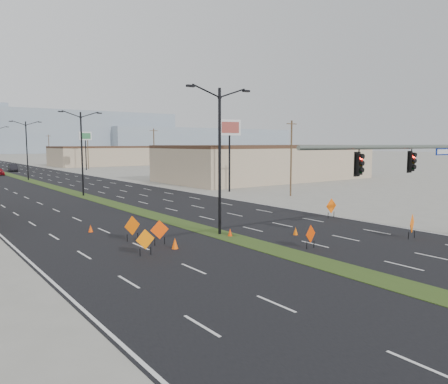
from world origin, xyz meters
TOP-DOWN VIEW (x-y plane):
  - ground at (0.00, 0.00)m, footprint 600.00×600.00m
  - building_se_near at (34.00, 45.00)m, footprint 36.00×18.00m
  - building_se_far at (38.00, 110.00)m, footprint 44.00×16.00m
  - mesa_center at (40.00, 300.00)m, footprint 220.00×50.00m
  - mesa_east at (180.00, 290.00)m, footprint 160.00×50.00m
  - signal_mast at (8.56, 2.00)m, footprint 16.30×0.60m
  - streetlight_0 at (0.00, 12.00)m, footprint 5.15×0.24m
  - streetlight_1 at (0.00, 40.00)m, footprint 5.15×0.24m
  - streetlight_2 at (0.00, 68.00)m, footprint 5.15×0.24m
  - utility_pole_0 at (20.00, 25.00)m, footprint 1.60×0.20m
  - utility_pole_1 at (20.00, 60.00)m, footprint 1.60×0.20m
  - utility_pole_2 at (20.00, 95.00)m, footprint 1.60×0.20m
  - utility_pole_3 at (20.00, 130.00)m, footprint 1.60×0.20m
  - car_mid at (2.82, 95.30)m, footprint 2.24×5.11m
  - construction_sign_0 at (-6.75, 9.83)m, footprint 1.15×0.05m
  - construction_sign_1 at (-4.87, 11.65)m, footprint 1.17×0.22m
  - construction_sign_2 at (-5.78, 13.63)m, footprint 1.21×0.38m
  - construction_sign_3 at (2.00, 5.46)m, footprint 1.05×0.29m
  - construction_sign_4 at (9.44, 3.32)m, footprint 1.17×0.45m
  - construction_sign_5 at (11.50, 11.78)m, footprint 1.27×0.05m
  - cone_0 at (-4.61, 10.23)m, footprint 0.44×0.44m
  - cone_1 at (4.11, 8.75)m, footprint 0.34×0.34m
  - cone_2 at (0.19, 11.06)m, footprint 0.36×0.36m
  - cone_3 at (-6.93, 18.12)m, footprint 0.35×0.35m
  - pole_sign_east_near at (16.96, 33.16)m, footprint 3.06×1.01m
  - pole_sign_east_far at (17.81, 90.22)m, footprint 2.96×0.53m

SIDE VIEW (x-z plane):
  - ground at x=0.00m, z-range 0.00..0.00m
  - cone_3 at x=-6.93m, z-range 0.00..0.55m
  - cone_2 at x=0.19m, z-range 0.00..0.55m
  - cone_1 at x=4.11m, z-range 0.00..0.56m
  - cone_0 at x=-4.61m, z-range 0.00..0.68m
  - car_mid at x=2.82m, z-range 0.00..1.63m
  - construction_sign_3 at x=2.00m, z-range 0.12..1.55m
  - construction_sign_0 at x=-6.75m, z-range 0.13..1.66m
  - construction_sign_1 at x=-4.87m, z-range 0.14..1.71m
  - construction_sign_4 at x=9.44m, z-range 0.14..1.78m
  - construction_sign_2 at x=-5.78m, z-range 0.15..1.81m
  - construction_sign_5 at x=11.50m, z-range 0.15..1.84m
  - building_se_far at x=38.00m, z-range 0.00..5.00m
  - building_se_near at x=34.00m, z-range 0.00..5.50m
  - utility_pole_0 at x=20.00m, z-range 0.17..9.17m
  - utility_pole_1 at x=20.00m, z-range 0.17..9.17m
  - utility_pole_2 at x=20.00m, z-range 0.17..9.17m
  - utility_pole_3 at x=20.00m, z-range 0.17..9.17m
  - signal_mast at x=8.56m, z-range 0.79..8.79m
  - streetlight_0 at x=0.00m, z-range 0.41..10.43m
  - streetlight_1 at x=0.00m, z-range 0.41..10.43m
  - streetlight_2 at x=0.00m, z-range 0.41..10.43m
  - pole_sign_east_far at x=17.81m, z-range 2.82..11.84m
  - pole_sign_east_near at x=16.96m, z-range 2.95..12.32m
  - mesa_east at x=180.00m, z-range 0.00..18.00m
  - mesa_center at x=40.00m, z-range 0.00..28.00m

